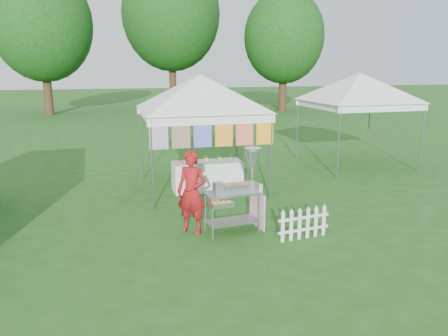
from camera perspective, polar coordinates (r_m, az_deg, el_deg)
name	(u,v)px	position (r m, az deg, el deg)	size (l,w,h in m)	color
ground	(240,236)	(8.51, 2.05, -8.87)	(120.00, 120.00, 0.00)	#214D16
canopy_main	(200,75)	(11.27, -3.18, 12.09)	(4.24, 4.24, 3.45)	#59595E
canopy_right	(360,73)	(14.79, 17.30, 11.79)	(4.24, 4.24, 3.45)	#59595E
tree_left	(42,24)	(31.85, -22.70, 16.92)	(6.40, 6.40, 9.53)	#3C2615
tree_mid	(171,14)	(36.15, -6.93, 19.30)	(7.60, 7.60, 11.52)	#3C2615
tree_right	(284,37)	(32.07, 7.86, 16.56)	(5.60, 5.60, 8.42)	#3C2615
donut_cart	(241,184)	(8.48, 2.19, -2.04)	(1.18, 0.92, 1.64)	gray
vendor	(192,192)	(8.46, -4.26, -3.17)	(0.59, 0.39, 1.63)	maroon
picket_fence	(304,224)	(8.42, 10.36, -7.23)	(1.07, 0.16, 0.56)	silver
display_table	(207,176)	(11.48, -2.18, -1.02)	(1.80, 0.70, 0.77)	white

